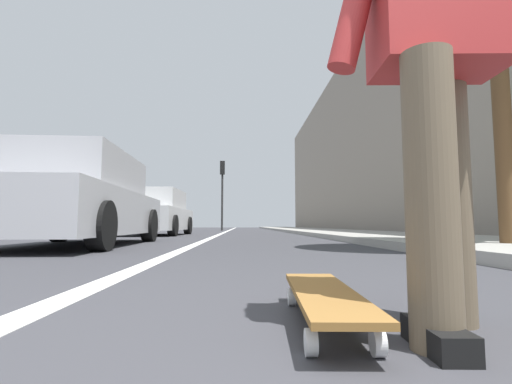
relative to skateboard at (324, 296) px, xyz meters
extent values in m
plane|color=#38383D|center=(9.04, -0.09, -0.09)|extent=(80.00, 80.00, 0.00)
cube|color=silver|center=(19.04, 1.07, -0.09)|extent=(52.00, 0.16, 0.01)
cube|color=#9E9B93|center=(17.04, -3.32, -0.03)|extent=(52.00, 3.20, 0.12)
cube|color=gray|center=(21.04, -6.40, 5.09)|extent=(40.00, 1.20, 10.37)
cylinder|color=white|center=(0.30, 0.07, -0.06)|extent=(0.07, 0.03, 0.07)
cylinder|color=white|center=(0.30, -0.10, -0.06)|extent=(0.07, 0.03, 0.07)
cylinder|color=white|center=(-0.30, 0.10, -0.06)|extent=(0.07, 0.03, 0.07)
cylinder|color=white|center=(-0.30, -0.07, -0.06)|extent=(0.07, 0.03, 0.07)
cube|color=silver|center=(0.30, -0.02, -0.01)|extent=(0.07, 0.12, 0.02)
cube|color=silver|center=(-0.30, 0.02, -0.01)|extent=(0.07, 0.12, 0.02)
cube|color=olive|center=(0.00, 0.00, 0.01)|extent=(0.85, 0.24, 0.02)
cylinder|color=brown|center=(-0.26, -0.24, 0.32)|extent=(0.14, 0.14, 0.82)
cylinder|color=brown|center=(-0.01, -0.44, 0.32)|extent=(0.14, 0.14, 0.82)
cube|color=black|center=(-0.26, -0.24, -0.06)|extent=(0.26, 0.11, 0.07)
cube|color=#B7B7BC|center=(4.90, 2.98, 0.44)|extent=(4.56, 1.99, 0.70)
cube|color=#B7B7BC|center=(4.75, 2.98, 1.09)|extent=(2.53, 1.78, 0.60)
cube|color=#4C606B|center=(5.99, 3.02, 1.09)|extent=(0.09, 1.63, 0.51)
cylinder|color=black|center=(6.27, 3.90, 0.23)|extent=(0.65, 0.24, 0.65)
cylinder|color=black|center=(6.33, 2.15, 0.23)|extent=(0.65, 0.24, 0.65)
cylinder|color=black|center=(3.53, 2.06, 0.23)|extent=(0.65, 0.24, 0.65)
cube|color=silver|center=(11.13, 3.14, 0.43)|extent=(4.14, 1.92, 0.70)
cube|color=silver|center=(10.98, 3.14, 1.08)|extent=(2.30, 1.72, 0.60)
cube|color=#4C606B|center=(12.10, 3.11, 1.08)|extent=(0.09, 1.59, 0.51)
cylinder|color=black|center=(12.42, 3.96, 0.22)|extent=(0.64, 0.24, 0.63)
cylinder|color=black|center=(12.37, 2.25, 0.22)|extent=(0.64, 0.24, 0.63)
cylinder|color=black|center=(9.88, 4.03, 0.22)|extent=(0.64, 0.24, 0.63)
cylinder|color=black|center=(9.83, 2.32, 0.22)|extent=(0.64, 0.24, 0.63)
cylinder|color=#2D2D2D|center=(20.86, 1.47, 1.58)|extent=(0.12, 0.12, 3.35)
cube|color=black|center=(20.86, 1.47, 3.66)|extent=(0.24, 0.28, 0.80)
sphere|color=#360606|center=(20.99, 1.47, 3.92)|extent=(0.16, 0.16, 0.16)
sphere|color=#392907|center=(20.99, 1.47, 3.66)|extent=(0.16, 0.16, 0.16)
sphere|color=green|center=(20.99, 1.47, 3.40)|extent=(0.16, 0.16, 0.16)
cylinder|color=brown|center=(3.09, -2.92, 1.50)|extent=(0.20, 0.20, 3.20)
camera|label=1|loc=(-1.27, 0.28, 0.24)|focal=26.10mm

